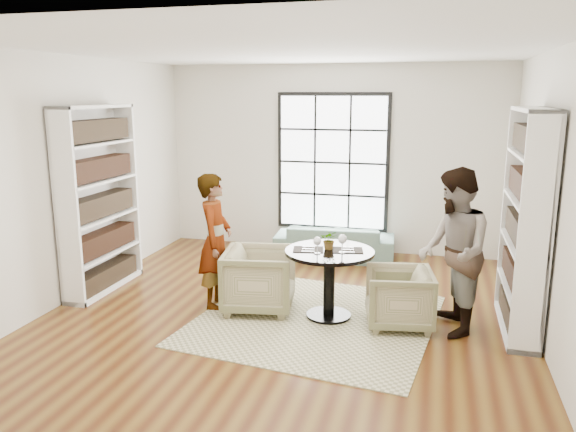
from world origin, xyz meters
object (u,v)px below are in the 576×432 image
(person_left, at_px, (215,241))
(pedestal_table, at_px, (329,269))
(sofa, at_px, (334,242))
(wine_glass_right, at_px, (342,240))
(person_right, at_px, (454,252))
(armchair_right, at_px, (399,298))
(flower_centerpiece, at_px, (330,240))
(armchair_left, at_px, (260,279))
(wine_glass_left, at_px, (317,242))

(person_left, bearing_deg, pedestal_table, -99.19)
(sofa, xyz_separation_m, wine_glass_right, (0.51, -2.43, 0.69))
(person_left, relative_size, person_right, 0.91)
(armchair_right, xyz_separation_m, flower_centerpiece, (-0.80, 0.09, 0.59))
(person_right, height_order, flower_centerpiece, person_right)
(sofa, distance_m, person_left, 2.62)
(pedestal_table, distance_m, flower_centerpiece, 0.34)
(armchair_right, distance_m, person_right, 0.79)
(armchair_left, bearing_deg, flower_centerpiece, -98.18)
(flower_centerpiece, bearing_deg, person_right, -3.80)
(person_left, bearing_deg, person_right, -99.58)
(wine_glass_right, xyz_separation_m, flower_centerpiece, (-0.16, 0.11, -0.04))
(armchair_left, height_order, wine_glass_right, wine_glass_right)
(pedestal_table, height_order, person_right, person_right)
(person_right, bearing_deg, pedestal_table, -103.24)
(person_left, height_order, wine_glass_left, person_left)
(person_right, distance_m, wine_glass_left, 1.46)
(pedestal_table, height_order, flower_centerpiece, flower_centerpiece)
(sofa, height_order, person_left, person_left)
(person_right, xyz_separation_m, wine_glass_left, (-1.45, -0.13, 0.05))
(pedestal_table, xyz_separation_m, armchair_right, (0.79, -0.04, -0.25))
(person_left, relative_size, wine_glass_right, 7.66)
(armchair_right, bearing_deg, wine_glass_right, -97.47)
(pedestal_table, relative_size, sofa, 0.55)
(person_left, distance_m, wine_glass_right, 1.56)
(person_left, bearing_deg, wine_glass_left, -106.84)
(pedestal_table, height_order, person_left, person_left)
(person_left, bearing_deg, sofa, -32.00)
(armchair_left, relative_size, person_right, 0.46)
(pedestal_table, relative_size, person_left, 0.62)
(armchair_right, bearing_deg, person_right, 80.44)
(person_left, xyz_separation_m, wine_glass_right, (1.55, -0.10, 0.15))
(sofa, relative_size, person_right, 1.02)
(sofa, bearing_deg, pedestal_table, 94.34)
(wine_glass_right, bearing_deg, person_right, 1.12)
(pedestal_table, xyz_separation_m, person_right, (1.34, -0.04, 0.31))
(pedestal_table, relative_size, wine_glass_right, 4.76)
(sofa, relative_size, armchair_left, 2.22)
(pedestal_table, relative_size, person_right, 0.56)
(pedestal_table, distance_m, person_right, 1.38)
(armchair_left, height_order, person_left, person_left)
(sofa, bearing_deg, person_left, 61.84)
(armchair_left, relative_size, wine_glass_left, 4.29)
(person_right, bearing_deg, flower_centerpiece, -105.12)
(sofa, xyz_separation_m, armchair_left, (-0.49, -2.34, 0.11))
(armchair_left, relative_size, wine_glass_right, 3.89)
(person_left, distance_m, wine_glass_left, 1.31)
(armchair_left, distance_m, armchair_right, 1.64)
(wine_glass_left, height_order, flower_centerpiece, flower_centerpiece)
(person_left, xyz_separation_m, flower_centerpiece, (1.39, 0.02, 0.10))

